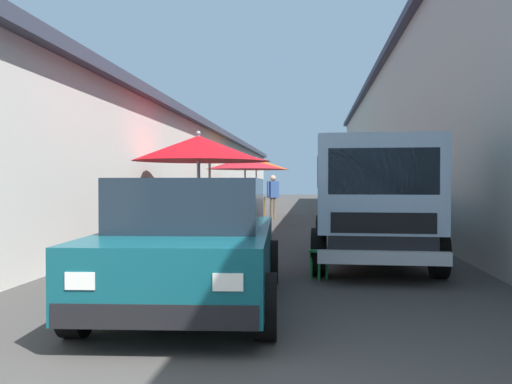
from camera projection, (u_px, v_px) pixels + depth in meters
ground at (291, 229)px, 16.14m from camera, size 90.00×90.00×0.00m
building_left_whitewash at (103, 170)px, 19.07m from camera, size 49.80×7.50×3.64m
building_right_concrete at (501, 132)px, 17.60m from camera, size 49.80×7.50×6.12m
fruit_stall_mid_lane at (197, 169)px, 8.66m from camera, size 2.14×2.14×2.24m
fruit_stall_far_left at (256, 169)px, 21.93m from camera, size 2.69×2.69×2.45m
fruit_stall_near_left at (209, 162)px, 12.54m from camera, size 2.88×2.88×2.32m
fruit_stall_near_right at (245, 172)px, 17.09m from camera, size 2.51×2.51×2.26m
hatchback_car at (194, 240)px, 6.15m from camera, size 4.00×2.11×1.45m
delivery_truck at (374, 205)px, 8.60m from camera, size 4.97×2.08×2.08m
vendor_by_crates at (343, 201)px, 15.84m from camera, size 0.29×0.60×1.51m
vendor_in_shade at (273, 194)px, 20.17m from camera, size 0.55×0.44×1.67m
parked_scooter at (394, 223)px, 12.58m from camera, size 1.68×0.49×1.14m
plastic_stool at (319, 257)px, 7.72m from camera, size 0.30×0.30×0.43m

